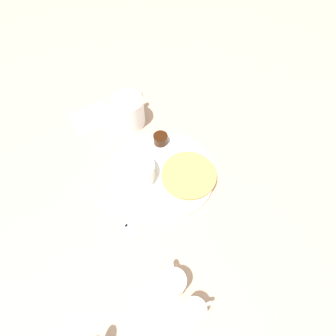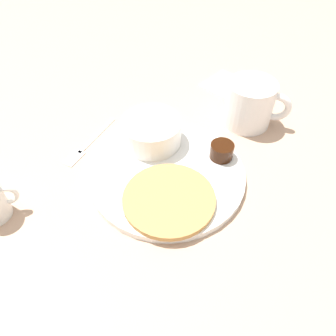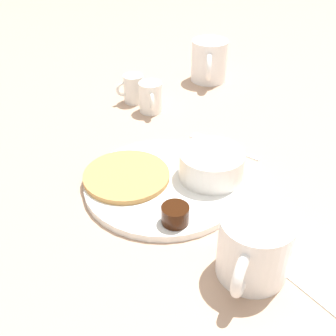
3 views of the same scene
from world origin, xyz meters
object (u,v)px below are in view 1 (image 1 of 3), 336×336
plate (165,173)px  creamer_pitcher_near (173,283)px  creamer_pitcher_far (194,310)px  coffee_mug (129,111)px  bowl (134,170)px  fork (121,221)px

plate → creamer_pitcher_near: bearing=-108.6°
creamer_pitcher_far → creamer_pitcher_near: bearing=106.1°
coffee_mug → bowl: bearing=-104.7°
bowl → creamer_pitcher_near: (-0.01, -0.28, -0.00)m
creamer_pitcher_near → creamer_pitcher_far: creamer_pitcher_near is taller
bowl → creamer_pitcher_far: (0.01, -0.34, -0.00)m
bowl → plate: bearing=-14.8°
creamer_pitcher_far → bowl: bearing=91.2°
plate → coffee_mug: size_ratio=2.36×
bowl → coffee_mug: 0.20m
coffee_mug → creamer_pitcher_near: bearing=-97.3°
plate → creamer_pitcher_near: 0.28m
coffee_mug → creamer_pitcher_far: size_ratio=1.64×
creamer_pitcher_near → creamer_pitcher_far: (0.02, -0.06, -0.00)m
coffee_mug → creamer_pitcher_near: size_ratio=1.51×
creamer_pitcher_near → fork: (-0.06, 0.18, -0.03)m
bowl → creamer_pitcher_near: creamer_pitcher_near is taller
bowl → coffee_mug: coffee_mug is taller
coffee_mug → creamer_pitcher_near: 0.48m
bowl → fork: 0.13m
bowl → creamer_pitcher_near: size_ratio=1.46×
bowl → coffee_mug: bearing=75.3°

